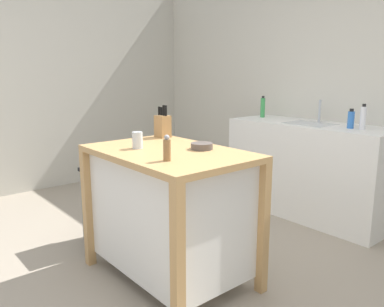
{
  "coord_description": "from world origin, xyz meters",
  "views": [
    {
      "loc": [
        1.87,
        -1.34,
        1.39
      ],
      "look_at": [
        -0.11,
        0.32,
        0.85
      ],
      "focal_mm": 36.07,
      "sensor_mm": 36.0,
      "label": 1
    }
  ],
  "objects_px": {
    "knife_block": "(163,126)",
    "trash_bin": "(105,206)",
    "bowl_ceramic_wide": "(202,146)",
    "bottle_spray_cleaner": "(363,118)",
    "drinking_cup": "(138,140)",
    "kitchen_island": "(169,208)",
    "bottle_hand_soap": "(263,107)",
    "pepper_grinder": "(167,149)",
    "bottle_dish_soap": "(351,119)",
    "sink_faucet": "(320,111)"
  },
  "relations": [
    {
      "from": "knife_block",
      "to": "trash_bin",
      "type": "height_order",
      "value": "knife_block"
    },
    {
      "from": "bowl_ceramic_wide",
      "to": "bottle_spray_cleaner",
      "type": "bearing_deg",
      "value": 79.79
    },
    {
      "from": "knife_block",
      "to": "bottle_spray_cleaner",
      "type": "xyz_separation_m",
      "value": [
        0.84,
        1.51,
        0.03
      ]
    },
    {
      "from": "drinking_cup",
      "to": "kitchen_island",
      "type": "bearing_deg",
      "value": 34.27
    },
    {
      "from": "bottle_spray_cleaner",
      "to": "bottle_hand_soap",
      "type": "height_order",
      "value": "bottle_hand_soap"
    },
    {
      "from": "kitchen_island",
      "to": "bottle_hand_soap",
      "type": "xyz_separation_m",
      "value": [
        -0.75,
        1.84,
        0.52
      ]
    },
    {
      "from": "trash_bin",
      "to": "bottle_hand_soap",
      "type": "xyz_separation_m",
      "value": [
        0.05,
        1.91,
        0.7
      ]
    },
    {
      "from": "pepper_grinder",
      "to": "kitchen_island",
      "type": "bearing_deg",
      "value": 141.82
    },
    {
      "from": "trash_bin",
      "to": "knife_block",
      "type": "bearing_deg",
      "value": 43.28
    },
    {
      "from": "bowl_ceramic_wide",
      "to": "bottle_hand_soap",
      "type": "relative_size",
      "value": 0.63
    },
    {
      "from": "bottle_hand_soap",
      "to": "drinking_cup",
      "type": "bearing_deg",
      "value": -73.74
    },
    {
      "from": "kitchen_island",
      "to": "trash_bin",
      "type": "distance_m",
      "value": 0.82
    },
    {
      "from": "bottle_spray_cleaner",
      "to": "kitchen_island",
      "type": "bearing_deg",
      "value": -102.88
    },
    {
      "from": "drinking_cup",
      "to": "pepper_grinder",
      "type": "bearing_deg",
      "value": -9.53
    },
    {
      "from": "bottle_dish_soap",
      "to": "bottle_hand_soap",
      "type": "xyz_separation_m",
      "value": [
        -1.06,
        0.08,
        0.03
      ]
    },
    {
      "from": "knife_block",
      "to": "trash_bin",
      "type": "bearing_deg",
      "value": -136.72
    },
    {
      "from": "trash_bin",
      "to": "bottle_spray_cleaner",
      "type": "relative_size",
      "value": 2.85
    },
    {
      "from": "trash_bin",
      "to": "bottle_spray_cleaner",
      "type": "distance_m",
      "value": 2.31
    },
    {
      "from": "drinking_cup",
      "to": "bottle_hand_soap",
      "type": "height_order",
      "value": "bottle_hand_soap"
    },
    {
      "from": "bottle_dish_soap",
      "to": "kitchen_island",
      "type": "bearing_deg",
      "value": -99.84
    },
    {
      "from": "drinking_cup",
      "to": "bottle_spray_cleaner",
      "type": "xyz_separation_m",
      "value": [
        0.58,
        1.9,
        0.06
      ]
    },
    {
      "from": "kitchen_island",
      "to": "bottle_dish_soap",
      "type": "relative_size",
      "value": 6.44
    },
    {
      "from": "kitchen_island",
      "to": "bottle_hand_soap",
      "type": "relative_size",
      "value": 4.8
    },
    {
      "from": "sink_faucet",
      "to": "bottle_spray_cleaner",
      "type": "xyz_separation_m",
      "value": [
        0.52,
        -0.16,
        -0.01
      ]
    },
    {
      "from": "knife_block",
      "to": "bottle_hand_soap",
      "type": "height_order",
      "value": "knife_block"
    },
    {
      "from": "bottle_spray_cleaner",
      "to": "bowl_ceramic_wide",
      "type": "bearing_deg",
      "value": -100.21
    },
    {
      "from": "pepper_grinder",
      "to": "trash_bin",
      "type": "height_order",
      "value": "pepper_grinder"
    },
    {
      "from": "trash_bin",
      "to": "bottle_dish_soap",
      "type": "relative_size",
      "value": 3.64
    },
    {
      "from": "drinking_cup",
      "to": "trash_bin",
      "type": "distance_m",
      "value": 0.89
    },
    {
      "from": "drinking_cup",
      "to": "bowl_ceramic_wide",
      "type": "bearing_deg",
      "value": 45.76
    },
    {
      "from": "trash_bin",
      "to": "sink_faucet",
      "type": "xyz_separation_m",
      "value": [
        0.69,
        2.0,
        0.71
      ]
    },
    {
      "from": "knife_block",
      "to": "bowl_ceramic_wide",
      "type": "height_order",
      "value": "knife_block"
    },
    {
      "from": "trash_bin",
      "to": "sink_faucet",
      "type": "height_order",
      "value": "sink_faucet"
    },
    {
      "from": "knife_block",
      "to": "sink_faucet",
      "type": "xyz_separation_m",
      "value": [
        0.33,
        1.66,
        0.03
      ]
    },
    {
      "from": "sink_faucet",
      "to": "bottle_hand_soap",
      "type": "xyz_separation_m",
      "value": [
        -0.64,
        -0.09,
        -0.0
      ]
    },
    {
      "from": "bottle_hand_soap",
      "to": "sink_faucet",
      "type": "bearing_deg",
      "value": 7.98
    },
    {
      "from": "kitchen_island",
      "to": "pepper_grinder",
      "type": "xyz_separation_m",
      "value": [
        0.24,
        -0.19,
        0.47
      ]
    },
    {
      "from": "bottle_dish_soap",
      "to": "bottle_hand_soap",
      "type": "height_order",
      "value": "bottle_hand_soap"
    },
    {
      "from": "trash_bin",
      "to": "sink_faucet",
      "type": "bearing_deg",
      "value": 71.02
    },
    {
      "from": "bottle_dish_soap",
      "to": "trash_bin",
      "type": "bearing_deg",
      "value": -121.06
    },
    {
      "from": "bottle_hand_soap",
      "to": "bottle_spray_cleaner",
      "type": "bearing_deg",
      "value": -3.26
    },
    {
      "from": "drinking_cup",
      "to": "sink_faucet",
      "type": "relative_size",
      "value": 0.51
    },
    {
      "from": "knife_block",
      "to": "trash_bin",
      "type": "distance_m",
      "value": 0.84
    },
    {
      "from": "bowl_ceramic_wide",
      "to": "trash_bin",
      "type": "relative_size",
      "value": 0.23
    },
    {
      "from": "bottle_hand_soap",
      "to": "knife_block",
      "type": "bearing_deg",
      "value": -78.76
    },
    {
      "from": "knife_block",
      "to": "trash_bin",
      "type": "xyz_separation_m",
      "value": [
        -0.36,
        -0.34,
        -0.67
      ]
    },
    {
      "from": "kitchen_island",
      "to": "drinking_cup",
      "type": "xyz_separation_m",
      "value": [
        -0.18,
        -0.12,
        0.45
      ]
    },
    {
      "from": "bottle_dish_soap",
      "to": "bottle_spray_cleaner",
      "type": "relative_size",
      "value": 0.78
    },
    {
      "from": "knife_block",
      "to": "bottle_hand_soap",
      "type": "relative_size",
      "value": 1.08
    },
    {
      "from": "kitchen_island",
      "to": "bottle_dish_soap",
      "type": "bearing_deg",
      "value": 80.16
    }
  ]
}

